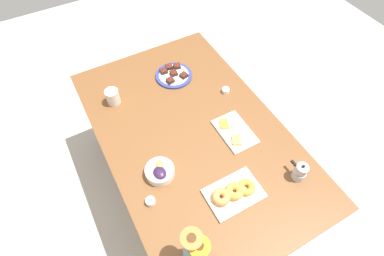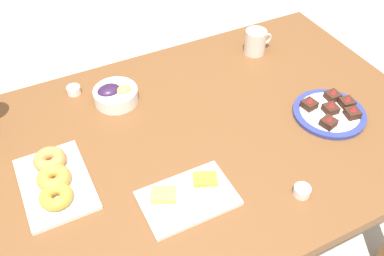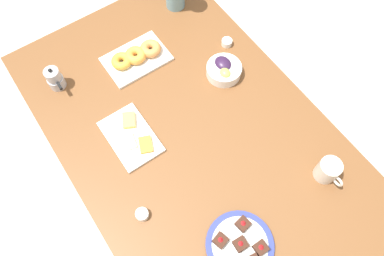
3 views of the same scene
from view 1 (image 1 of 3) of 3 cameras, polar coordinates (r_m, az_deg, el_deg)
The scene contains 11 objects.
ground_plane at distance 2.38m, azimuth 0.00°, elevation -11.12°, with size 6.00×6.00×0.00m, color #B7B2A8.
dining_table at distance 1.81m, azimuth 0.00°, elevation -2.34°, with size 1.60×1.00×0.74m.
coffee_mug at distance 1.91m, azimuth -14.89°, elevation 5.84°, with size 0.12×0.08×0.10m.
grape_bowl at distance 1.58m, azimuth -6.14°, elevation -8.23°, with size 0.15×0.15×0.07m.
cheese_platter at distance 1.75m, azimuth 8.08°, elevation -0.67°, with size 0.26×0.17×0.03m.
croissant_platter at distance 1.54m, azimuth 7.83°, elevation -12.14°, with size 0.19×0.28×0.05m.
jam_cup_honey at distance 1.94m, azimuth 6.44°, elevation 7.16°, with size 0.05×0.05×0.03m.
jam_cup_berry at distance 1.53m, azimuth -7.92°, elevation -13.66°, with size 0.05×0.05×0.03m.
dessert_plate at distance 2.04m, azimuth -3.52°, elevation 10.08°, with size 0.24×0.24×0.05m.
flower_vase at distance 1.36m, azimuth 0.42°, elevation -22.76°, with size 0.12×0.11×0.27m.
moka_pot at distance 1.64m, azimuth 19.86°, elevation -7.89°, with size 0.11×0.07×0.12m.
Camera 1 is at (-0.88, 0.48, 2.16)m, focal length 28.00 mm.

